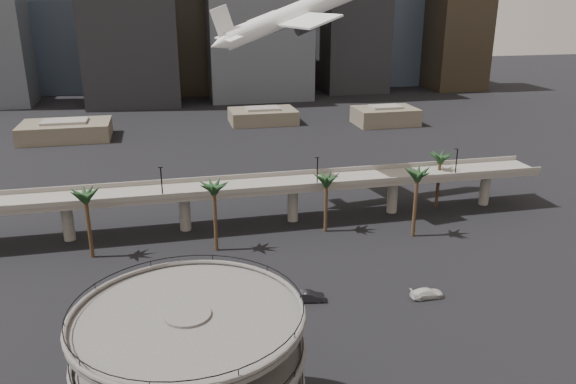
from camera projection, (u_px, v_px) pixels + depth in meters
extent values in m
torus|color=black|center=(192.00, 378.00, 54.68)|extent=(21.80, 21.80, 0.10)
cylinder|color=#524F4D|center=(190.00, 354.00, 53.78)|extent=(22.00, 22.00, 0.45)
torus|color=#524F4D|center=(190.00, 350.00, 53.62)|extent=(22.20, 22.20, 0.50)
torus|color=black|center=(190.00, 343.00, 53.36)|extent=(21.80, 21.80, 0.10)
cylinder|color=#524F4D|center=(188.00, 318.00, 52.45)|extent=(22.00, 22.00, 0.45)
torus|color=#524F4D|center=(188.00, 314.00, 52.30)|extent=(22.20, 22.20, 0.50)
torus|color=black|center=(187.00, 306.00, 52.03)|extent=(21.80, 21.80, 0.10)
cube|color=slate|center=(239.00, 188.00, 112.04)|extent=(130.00, 9.00, 0.90)
cube|color=slate|center=(243.00, 191.00, 107.60)|extent=(130.00, 0.30, 1.00)
cube|color=slate|center=(236.00, 177.00, 115.89)|extent=(130.00, 0.30, 1.00)
cylinder|color=slate|center=(68.00, 221.00, 106.55)|extent=(2.20, 2.20, 8.00)
cylinder|color=slate|center=(185.00, 212.00, 111.14)|extent=(2.20, 2.20, 8.00)
cylinder|color=slate|center=(293.00, 203.00, 115.72)|extent=(2.20, 2.20, 8.00)
cylinder|color=slate|center=(392.00, 195.00, 120.31)|extent=(2.20, 2.20, 8.00)
cylinder|color=slate|center=(485.00, 188.00, 124.90)|extent=(2.20, 2.20, 8.00)
cylinder|color=black|center=(162.00, 183.00, 104.08)|extent=(0.24, 0.24, 6.00)
cylinder|color=black|center=(317.00, 172.00, 110.33)|extent=(0.24, 0.24, 6.00)
cylinder|color=black|center=(456.00, 163.00, 116.59)|extent=(0.24, 0.24, 6.00)
cylinder|color=#4C3520|center=(215.00, 220.00, 101.30)|extent=(0.70, 0.70, 12.15)
ellipsoid|color=#173317|center=(214.00, 186.00, 99.16)|extent=(4.40, 4.40, 2.00)
cylinder|color=#4C3520|center=(326.00, 206.00, 109.79)|extent=(0.70, 0.70, 10.80)
ellipsoid|color=#173317|center=(326.00, 178.00, 107.88)|extent=(4.40, 4.40, 2.00)
cylinder|color=#4C3520|center=(415.00, 206.00, 107.31)|extent=(0.70, 0.70, 12.60)
ellipsoid|color=#173317|center=(418.00, 172.00, 105.10)|extent=(4.40, 4.40, 2.00)
cylinder|color=#4C3520|center=(438.00, 182.00, 122.92)|extent=(0.70, 0.70, 11.25)
ellipsoid|color=#173317|center=(441.00, 156.00, 120.93)|extent=(4.40, 4.40, 2.00)
cylinder|color=#4C3520|center=(89.00, 227.00, 98.63)|extent=(0.70, 0.70, 11.70)
ellipsoid|color=#173317|center=(85.00, 193.00, 96.57)|extent=(4.40, 4.40, 2.00)
cube|color=brown|center=(66.00, 131.00, 182.64)|extent=(28.00, 18.00, 5.50)
cube|color=slate|center=(65.00, 121.00, 181.60)|extent=(14.00, 9.00, 0.80)
cube|color=brown|center=(263.00, 116.00, 205.89)|extent=(24.00, 16.00, 5.00)
cube|color=slate|center=(263.00, 108.00, 204.94)|extent=(12.00, 8.00, 0.80)
cube|color=brown|center=(385.00, 116.00, 203.65)|extent=(22.00, 15.00, 6.00)
cube|color=slate|center=(386.00, 107.00, 202.52)|extent=(11.00, 7.50, 0.80)
cube|color=#384657|center=(70.00, 46.00, 271.08)|extent=(30.00, 30.00, 42.57)
cube|color=black|center=(196.00, 6.00, 259.02)|extent=(28.00, 26.00, 79.81)
cube|color=gray|center=(294.00, 48.00, 290.29)|extent=(24.00, 24.00, 37.24)
cube|color=slate|center=(294.00, 8.00, 283.74)|extent=(13.20, 13.20, 2.40)
cube|color=black|center=(354.00, 1.00, 264.30)|extent=(30.00, 28.00, 84.24)
cube|color=#384657|center=(389.00, 23.00, 292.01)|extent=(34.00, 30.00, 62.07)
cube|color=black|center=(456.00, 36.00, 275.97)|extent=(26.00, 26.00, 51.43)
cube|color=gray|center=(218.00, 50.00, 301.57)|extent=(22.00, 22.00, 33.70)
cube|color=slate|center=(217.00, 15.00, 295.60)|extent=(12.10, 12.10, 2.40)
cylinder|color=white|center=(293.00, 14.00, 114.58)|extent=(30.35, 9.71, 13.50)
cone|color=white|center=(219.00, 44.00, 110.23)|extent=(5.32, 4.34, 4.53)
cube|color=white|center=(290.00, 19.00, 114.58)|extent=(13.05, 33.40, 2.63)
cube|color=white|center=(228.00, 38.00, 110.60)|extent=(4.63, 11.19, 1.10)
cube|color=white|center=(223.00, 22.00, 109.27)|extent=(5.20, 1.39, 6.80)
cylinder|color=#27272C|center=(282.00, 24.00, 120.56)|extent=(5.36, 3.12, 3.53)
cylinder|color=#27272C|center=(307.00, 27.00, 110.22)|extent=(5.36, 3.12, 3.53)
imported|color=maroon|center=(258.00, 311.00, 81.78)|extent=(4.77, 2.58, 1.54)
imported|color=black|center=(309.00, 296.00, 85.76)|extent=(5.25, 2.61, 1.65)
imported|color=silver|center=(427.00, 293.00, 86.82)|extent=(5.24, 2.17, 1.52)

